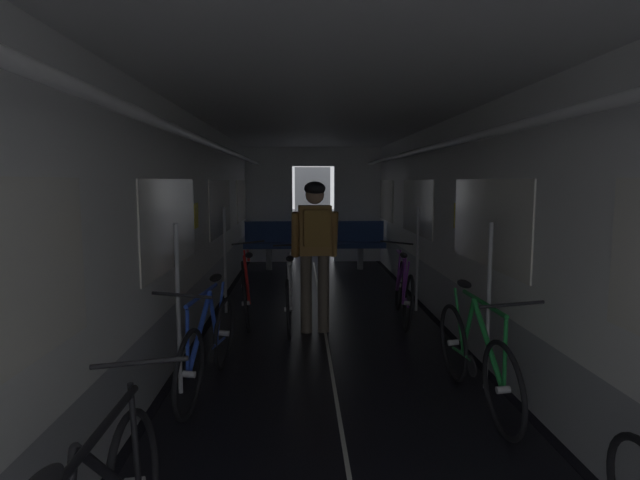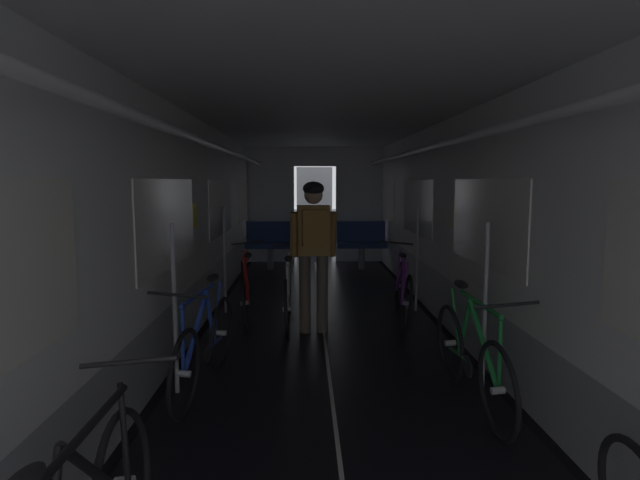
% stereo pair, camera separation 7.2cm
% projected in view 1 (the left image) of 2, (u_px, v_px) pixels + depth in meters
% --- Properties ---
extents(train_car_shell, '(3.14, 12.34, 2.57)m').
position_uv_depth(train_car_shell, '(326.00, 184.00, 5.57)').
color(train_car_shell, black).
rests_on(train_car_shell, ground).
extents(bench_seat_far_left, '(0.98, 0.51, 0.95)m').
position_uv_depth(bench_seat_far_left, '(269.00, 241.00, 10.11)').
color(bench_seat_far_left, gray).
rests_on(bench_seat_far_left, ground).
extents(bench_seat_far_right, '(0.98, 0.51, 0.95)m').
position_uv_depth(bench_seat_far_right, '(360.00, 240.00, 10.18)').
color(bench_seat_far_right, gray).
rests_on(bench_seat_far_right, ground).
extents(bicycle_blue, '(0.44, 1.69, 0.95)m').
position_uv_depth(bicycle_blue, '(209.00, 345.00, 4.25)').
color(bicycle_blue, black).
rests_on(bicycle_blue, ground).
extents(bicycle_red, '(0.44, 1.69, 0.95)m').
position_uv_depth(bicycle_red, '(245.00, 290.00, 6.40)').
color(bicycle_red, black).
rests_on(bicycle_red, ground).
extents(bicycle_green, '(0.44, 1.69, 0.95)m').
position_uv_depth(bicycle_green, '(475.00, 357.00, 3.97)').
color(bicycle_green, black).
rests_on(bicycle_green, ground).
extents(bicycle_purple, '(0.44, 1.69, 0.95)m').
position_uv_depth(bicycle_purple, '(404.00, 290.00, 6.41)').
color(bicycle_purple, black).
rests_on(bicycle_purple, ground).
extents(person_cyclist_aisle, '(0.54, 0.41, 1.73)m').
position_uv_depth(person_cyclist_aisle, '(315.00, 240.00, 5.80)').
color(person_cyclist_aisle, brown).
rests_on(person_cyclist_aisle, ground).
extents(bicycle_silver_in_aisle, '(0.44, 1.69, 0.94)m').
position_uv_depth(bicycle_silver_in_aisle, '(289.00, 295.00, 6.13)').
color(bicycle_silver_in_aisle, black).
rests_on(bicycle_silver_in_aisle, ground).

